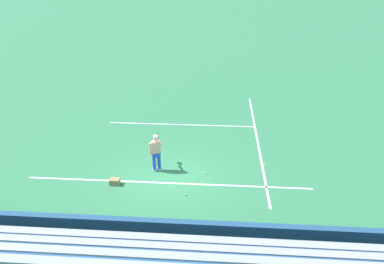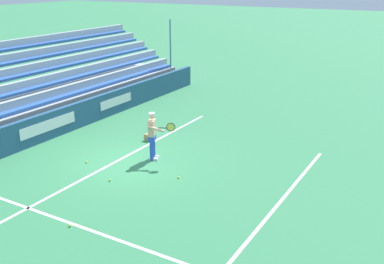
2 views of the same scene
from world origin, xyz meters
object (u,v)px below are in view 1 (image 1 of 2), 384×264
Objects in this scene: tennis_ball_far_left at (265,165)px; ball_box_cardboard at (115,182)px; tennis_player at (156,152)px; tennis_ball_toward_net at (206,173)px; tennis_ball_far_right at (181,153)px; tennis_ball_stray_back at (186,195)px.

ball_box_cardboard is at bearing -162.79° from tennis_ball_far_left.
tennis_player is at bearing -171.41° from tennis_ball_far_left.
tennis_ball_far_left is at bearing 18.65° from tennis_ball_toward_net.
tennis_ball_far_right is (-3.92, 0.89, 0.00)m from tennis_ball_far_left.
tennis_player is 2.36m from tennis_ball_toward_net.
ball_box_cardboard reaches higher than tennis_ball_far_left.
tennis_ball_toward_net is at bearing 16.17° from ball_box_cardboard.
tennis_ball_toward_net is 1.82m from tennis_ball_stray_back.
tennis_ball_far_left is (6.42, 1.99, -0.10)m from ball_box_cardboard.
tennis_ball_stray_back is (-0.73, -1.66, 0.00)m from tennis_ball_toward_net.
ball_box_cardboard is at bearing -163.83° from tennis_ball_toward_net.
tennis_ball_toward_net is at bearing 66.20° from tennis_ball_stray_back.
tennis_player is 4.98m from tennis_ball_far_left.
ball_box_cardboard is 3.81m from tennis_ball_far_right.
ball_box_cardboard is at bearing -141.37° from tennis_player.
tennis_ball_toward_net is at bearing -4.31° from tennis_player.
tennis_player reaches higher than tennis_ball_far_left.
tennis_ball_toward_net is 1.00× the size of tennis_ball_stray_back.
tennis_ball_far_left is 4.25m from tennis_ball_stray_back.
tennis_player is 2.06m from tennis_ball_far_right.
tennis_ball_stray_back is at bearing -10.68° from ball_box_cardboard.
tennis_ball_far_left and tennis_ball_far_right have the same top height.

